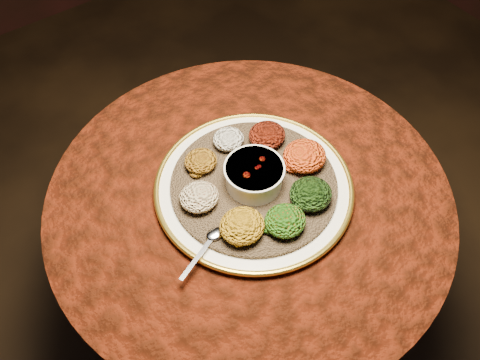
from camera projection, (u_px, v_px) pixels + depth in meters
table at (249, 235)px, 1.40m from camera, size 0.96×0.96×0.73m
platter at (254, 187)px, 1.26m from camera, size 0.57×0.57×0.02m
injera at (254, 184)px, 1.25m from camera, size 0.48×0.48×0.01m
stew_bowl at (254, 174)px, 1.22m from camera, size 0.14×0.14×0.06m
spoon at (212, 237)px, 1.15m from camera, size 0.14×0.07×0.01m
portion_ayib at (228, 139)px, 1.30m from camera, size 0.08×0.07×0.04m
portion_kitfo at (267, 135)px, 1.30m from camera, size 0.09×0.09×0.04m
portion_tikil at (304, 156)px, 1.26m from camera, size 0.10×0.10×0.05m
portion_gomen at (311, 194)px, 1.20m from camera, size 0.10×0.09×0.05m
portion_mixveg at (285, 221)px, 1.15m from camera, size 0.09×0.09×0.04m
portion_kik at (242, 226)px, 1.14m from camera, size 0.10×0.09×0.05m
portion_timatim at (199, 197)px, 1.19m from camera, size 0.09×0.09×0.04m
portion_shiro at (201, 161)px, 1.26m from camera, size 0.08×0.08×0.04m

